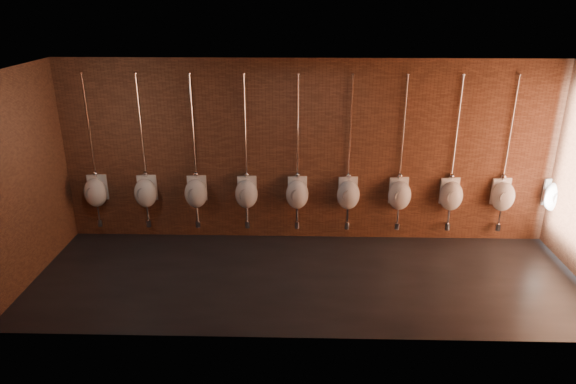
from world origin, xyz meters
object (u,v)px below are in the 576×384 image
urinal_6 (400,194)px  urinal_3 (246,193)px  urinal_5 (348,194)px  urinal_7 (451,195)px  urinal_2 (196,192)px  urinal_8 (503,195)px  urinal_9 (555,196)px  urinal_0 (96,191)px  urinal_4 (297,193)px  urinal_1 (146,192)px

urinal_6 → urinal_3: bearing=180.0°
urinal_5 → urinal_7: (1.79, 0.00, 0.00)m
urinal_2 → urinal_8: 5.36m
urinal_6 → urinal_9: same height
urinal_3 → urinal_5: 1.79m
urinal_3 → urinal_7: 3.57m
urinal_3 → urinal_5: (1.79, 0.00, 0.00)m
urinal_0 → urinal_5: size_ratio=1.00×
urinal_3 → urinal_7: bearing=0.0°
urinal_0 → urinal_2: bearing=0.0°
urinal_3 → urinal_4: size_ratio=1.00×
urinal_5 → urinal_6: same height
urinal_7 → urinal_5: bearing=180.0°
urinal_5 → urinal_3: bearing=180.0°
urinal_0 → urinal_4: bearing=0.0°
urinal_0 → urinal_8: 7.14m
urinal_1 → urinal_6: (4.46, 0.00, 0.00)m
urinal_4 → urinal_7: 2.68m
urinal_2 → urinal_4: same height
urinal_6 → urinal_7: same height
urinal_2 → urinal_8: same height
urinal_4 → urinal_9: same height
urinal_1 → urinal_3: bearing=0.0°
urinal_8 → urinal_9: same height
urinal_0 → urinal_3: same height
urinal_8 → urinal_4: bearing=180.0°
urinal_1 → urinal_9: same height
urinal_4 → urinal_9: (4.46, 0.00, 0.00)m
urinal_8 → urinal_9: 0.89m
urinal_9 → urinal_0: bearing=180.0°
urinal_0 → urinal_2: (1.79, 0.00, 0.00)m
urinal_3 → urinal_8: same height
urinal_5 → urinal_9: 3.57m
urinal_7 → urinal_1: bearing=180.0°
urinal_7 → urinal_9: (1.79, 0.00, 0.00)m
urinal_4 → urinal_8: (3.57, 0.00, 0.00)m
urinal_2 → urinal_5: same height
urinal_1 → urinal_6: bearing=0.0°
urinal_3 → urinal_2: bearing=180.0°
urinal_4 → urinal_5: same height
urinal_4 → urinal_1: bearing=180.0°
urinal_1 → urinal_2: (0.89, 0.00, 0.00)m
urinal_0 → urinal_7: 6.25m
urinal_6 → urinal_8: same height
urinal_2 → urinal_5: 2.68m
urinal_7 → urinal_3: bearing=180.0°
urinal_2 → urinal_8: (5.36, 0.00, 0.00)m
urinal_5 → urinal_9: size_ratio=1.00×
urinal_6 → urinal_8: 1.79m
urinal_3 → urinal_9: bearing=0.0°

